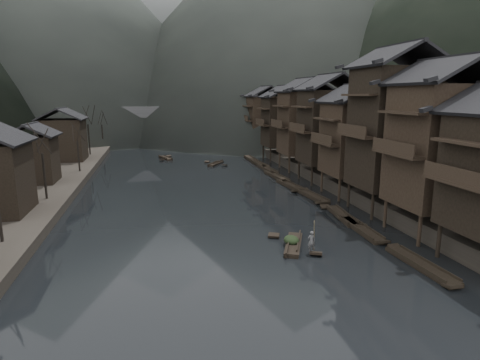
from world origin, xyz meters
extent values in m
plane|color=black|center=(0.00, 0.00, 0.00)|extent=(300.00, 300.00, 0.00)
cube|color=#2D2823|center=(35.00, 40.00, 0.90)|extent=(40.00, 200.00, 1.80)
cylinder|color=black|center=(14.20, -5.60, 1.30)|extent=(0.30, 0.30, 2.90)
cylinder|color=black|center=(16.95, -5.60, 1.30)|extent=(0.30, 0.30, 2.90)
cube|color=black|center=(13.30, -8.00, 6.13)|extent=(1.20, 5.70, 0.25)
cylinder|color=black|center=(14.20, -3.40, 1.30)|extent=(0.30, 0.30, 2.90)
cylinder|color=black|center=(14.20, 1.40, 1.30)|extent=(0.30, 0.30, 2.90)
cylinder|color=black|center=(16.95, -3.40, 1.30)|extent=(0.30, 0.30, 2.90)
cylinder|color=black|center=(16.95, 1.40, 1.30)|extent=(0.30, 0.30, 2.90)
cube|color=black|center=(17.30, -1.00, 7.55)|extent=(7.00, 6.00, 9.90)
cube|color=black|center=(13.30, -1.00, 7.05)|extent=(1.20, 5.70, 0.25)
cylinder|color=black|center=(14.20, 3.60, 1.30)|extent=(0.30, 0.30, 2.90)
cylinder|color=black|center=(14.20, 8.40, 1.30)|extent=(0.30, 0.30, 2.90)
cylinder|color=black|center=(16.95, 3.60, 1.30)|extent=(0.30, 0.30, 2.90)
cylinder|color=black|center=(16.95, 8.40, 1.30)|extent=(0.30, 0.30, 2.90)
cube|color=black|center=(17.30, 6.00, 8.43)|extent=(7.00, 6.00, 11.65)
cube|color=black|center=(13.30, 6.00, 7.84)|extent=(1.20, 5.70, 0.25)
cylinder|color=black|center=(14.20, 10.60, 1.30)|extent=(0.30, 0.30, 2.90)
cylinder|color=black|center=(14.20, 15.40, 1.30)|extent=(0.30, 0.30, 2.90)
cylinder|color=black|center=(16.95, 10.60, 1.30)|extent=(0.30, 0.30, 2.90)
cylinder|color=black|center=(16.95, 15.40, 1.30)|extent=(0.30, 0.30, 2.90)
cube|color=black|center=(17.30, 13.00, 6.71)|extent=(7.00, 6.00, 8.21)
cube|color=black|center=(13.30, 13.00, 6.30)|extent=(1.20, 5.70, 0.25)
cylinder|color=black|center=(14.20, 18.60, 1.30)|extent=(0.30, 0.30, 2.90)
cylinder|color=black|center=(14.20, 23.40, 1.30)|extent=(0.30, 0.30, 2.90)
cylinder|color=black|center=(16.95, 18.60, 1.30)|extent=(0.30, 0.30, 2.90)
cylinder|color=black|center=(16.95, 23.40, 1.30)|extent=(0.30, 0.30, 2.90)
cube|color=black|center=(17.30, 21.00, 7.44)|extent=(7.00, 6.00, 9.69)
cube|color=black|center=(13.30, 21.00, 6.96)|extent=(1.20, 5.70, 0.25)
cylinder|color=black|center=(14.20, 27.60, 1.30)|extent=(0.30, 0.30, 2.90)
cylinder|color=black|center=(14.20, 32.40, 1.30)|extent=(0.30, 0.30, 2.90)
cylinder|color=black|center=(16.95, 27.60, 1.30)|extent=(0.30, 0.30, 2.90)
cylinder|color=black|center=(16.95, 32.40, 1.30)|extent=(0.30, 0.30, 2.90)
cube|color=black|center=(17.30, 30.00, 7.36)|extent=(7.00, 6.00, 9.51)
cube|color=black|center=(13.30, 30.00, 6.88)|extent=(1.20, 5.70, 0.25)
cylinder|color=black|center=(14.20, 37.60, 1.30)|extent=(0.30, 0.30, 2.90)
cylinder|color=black|center=(14.20, 42.40, 1.30)|extent=(0.30, 0.30, 2.90)
cylinder|color=black|center=(16.95, 37.60, 1.30)|extent=(0.30, 0.30, 2.90)
cylinder|color=black|center=(16.95, 42.40, 1.30)|extent=(0.30, 0.30, 2.90)
cube|color=black|center=(17.30, 40.00, 6.91)|extent=(7.00, 6.00, 8.62)
cube|color=black|center=(13.30, 40.00, 6.48)|extent=(1.20, 5.70, 0.25)
cylinder|color=black|center=(14.20, 49.60, 1.30)|extent=(0.30, 0.30, 2.90)
cylinder|color=black|center=(14.20, 54.40, 1.30)|extent=(0.30, 0.30, 2.90)
cylinder|color=black|center=(16.95, 49.60, 1.30)|extent=(0.30, 0.30, 2.90)
cylinder|color=black|center=(16.95, 54.40, 1.30)|extent=(0.30, 0.30, 2.90)
cube|color=black|center=(17.30, 52.00, 6.97)|extent=(7.00, 6.00, 8.74)
cube|color=black|center=(13.30, 52.00, 6.54)|extent=(1.20, 5.70, 0.25)
cube|color=black|center=(-20.50, 24.00, 4.10)|extent=(5.00, 5.00, 5.80)
cube|color=black|center=(-20.50, 42.00, 4.60)|extent=(6.50, 6.50, 6.80)
cylinder|color=black|center=(-17.00, 1.93, 3.42)|extent=(0.24, 0.24, 4.43)
cylinder|color=black|center=(-17.00, 14.90, 3.62)|extent=(0.24, 0.24, 4.85)
cylinder|color=black|center=(-17.00, 30.72, 3.38)|extent=(0.24, 0.24, 4.36)
cylinder|color=black|center=(-17.00, 47.88, 3.96)|extent=(0.24, 0.24, 5.52)
cylinder|color=black|center=(-17.00, 60.69, 3.47)|extent=(0.24, 0.24, 4.54)
cube|color=black|center=(11.84, -6.93, 0.15)|extent=(1.35, 6.69, 0.30)
cube|color=black|center=(11.84, -6.93, 0.33)|extent=(1.40, 6.55, 0.10)
cube|color=black|center=(11.96, -3.74, 0.29)|extent=(0.97, 0.85, 0.34)
cube|color=black|center=(11.72, -10.12, 0.29)|extent=(0.97, 0.85, 0.34)
cube|color=black|center=(11.60, 0.88, 0.15)|extent=(1.35, 6.88, 0.30)
cube|color=black|center=(11.60, 0.88, 0.33)|extent=(1.40, 6.74, 0.10)
cube|color=black|center=(11.48, 4.17, 0.29)|extent=(0.97, 0.87, 0.35)
cube|color=black|center=(11.72, -2.40, 0.29)|extent=(0.97, 0.87, 0.35)
cube|color=black|center=(11.77, 4.97, 0.15)|extent=(1.79, 6.60, 0.30)
cube|color=black|center=(11.77, 4.97, 0.33)|extent=(1.83, 6.47, 0.10)
cube|color=black|center=(11.44, 8.08, 0.29)|extent=(1.01, 0.90, 0.34)
cube|color=black|center=(12.11, 1.86, 0.29)|extent=(1.01, 0.90, 0.34)
cube|color=black|center=(11.90, 12.76, 0.15)|extent=(1.75, 6.50, 0.30)
cube|color=black|center=(11.90, 12.76, 0.33)|extent=(1.80, 6.37, 0.10)
cube|color=black|center=(12.22, 15.82, 0.29)|extent=(1.01, 0.88, 0.34)
cube|color=black|center=(11.59, 9.69, 0.29)|extent=(1.01, 0.88, 0.34)
cube|color=black|center=(11.23, 18.64, 0.15)|extent=(1.84, 6.55, 0.30)
cube|color=black|center=(11.23, 18.64, 0.33)|extent=(1.88, 6.42, 0.10)
cube|color=black|center=(11.59, 21.73, 0.29)|extent=(1.02, 0.90, 0.34)
cube|color=black|center=(10.88, 15.56, 0.29)|extent=(1.02, 0.90, 0.34)
cube|color=black|center=(11.27, 24.56, 0.15)|extent=(1.79, 7.71, 0.30)
cube|color=black|center=(11.27, 24.56, 0.33)|extent=(1.83, 7.56, 0.10)
cube|color=black|center=(11.60, 28.21, 0.29)|extent=(1.02, 1.02, 0.37)
cube|color=black|center=(10.93, 20.91, 0.29)|extent=(1.02, 1.02, 0.37)
cube|color=black|center=(11.56, 30.51, 0.15)|extent=(1.52, 7.56, 0.30)
cube|color=black|center=(11.56, 30.51, 0.33)|extent=(1.57, 7.41, 0.10)
cube|color=black|center=(11.76, 34.11, 0.29)|extent=(0.99, 0.97, 0.36)
cube|color=black|center=(11.35, 26.91, 0.29)|extent=(0.99, 0.97, 0.36)
cube|color=black|center=(11.62, 34.98, 0.15)|extent=(1.62, 5.92, 0.30)
cube|color=black|center=(11.62, 34.98, 0.33)|extent=(1.67, 5.81, 0.10)
cube|color=black|center=(11.87, 37.78, 0.29)|extent=(1.00, 0.81, 0.32)
cube|color=black|center=(11.36, 32.19, 0.29)|extent=(1.00, 0.81, 0.32)
cube|color=black|center=(11.48, 41.07, 0.15)|extent=(1.17, 6.64, 0.30)
cube|color=black|center=(11.48, 41.07, 0.33)|extent=(1.22, 6.50, 0.10)
cube|color=black|center=(11.51, 44.25, 0.29)|extent=(0.94, 0.82, 0.34)
cube|color=black|center=(11.45, 37.89, 0.29)|extent=(0.94, 0.82, 0.34)
cube|color=black|center=(4.40, 37.54, 0.15)|extent=(3.37, 4.62, 0.30)
cube|color=black|center=(4.40, 37.54, 0.33)|extent=(3.36, 4.57, 0.10)
cube|color=black|center=(3.19, 39.51, 0.29)|extent=(1.04, 0.96, 0.30)
cube|color=black|center=(5.61, 35.58, 0.29)|extent=(1.04, 0.96, 0.30)
cube|color=black|center=(-3.81, 45.59, 0.15)|extent=(2.48, 4.99, 0.30)
cube|color=black|center=(-3.81, 45.59, 0.33)|extent=(2.50, 4.91, 0.10)
cube|color=black|center=(-3.08, 47.84, 0.29)|extent=(1.00, 0.85, 0.30)
cube|color=black|center=(-4.55, 43.35, 0.29)|extent=(1.00, 0.85, 0.30)
cube|color=black|center=(3.05, 61.71, 0.15)|extent=(3.48, 4.39, 0.30)
cube|color=black|center=(3.05, 61.71, 0.33)|extent=(3.47, 4.34, 0.10)
cube|color=black|center=(1.77, 63.54, 0.29)|extent=(1.03, 0.97, 0.29)
cube|color=black|center=(4.33, 59.88, 0.29)|extent=(1.03, 0.97, 0.29)
cube|color=#4C4C4F|center=(0.00, 72.00, 7.20)|extent=(40.00, 6.00, 1.60)
cube|color=#4C4C4F|center=(0.00, 69.30, 8.50)|extent=(40.00, 0.50, 1.00)
cube|color=#4C4C4F|center=(0.00, 74.70, 8.50)|extent=(40.00, 0.50, 1.00)
cube|color=#4C4C4F|center=(-14.00, 72.00, 3.20)|extent=(3.20, 6.00, 6.40)
cube|color=#4C4C4F|center=(-4.50, 72.00, 3.20)|extent=(3.20, 6.00, 6.40)
cube|color=#4C4C4F|center=(4.50, 72.00, 3.20)|extent=(3.20, 6.00, 6.40)
cube|color=#4C4C4F|center=(14.00, 72.00, 3.20)|extent=(3.20, 6.00, 6.40)
cone|color=gray|center=(0.00, 210.00, 57.82)|extent=(320.00, 320.00, 115.63)
cube|color=black|center=(4.58, -1.35, 0.15)|extent=(2.99, 4.98, 0.30)
cube|color=black|center=(4.58, -1.35, 0.33)|extent=(3.00, 4.91, 0.10)
cube|color=black|center=(3.62, 0.84, 0.29)|extent=(1.09, 0.94, 0.30)
cube|color=black|center=(5.54, -3.53, 0.29)|extent=(1.09, 0.94, 0.30)
ellipsoid|color=black|center=(4.48, -1.12, 0.80)|extent=(1.19, 1.55, 0.71)
imported|color=#5D5D60|center=(5.34, -3.07, 1.24)|extent=(0.61, 0.42, 1.59)
cylinder|color=#8C7A51|center=(5.54, -3.07, 3.67)|extent=(0.93, 1.93, 3.26)
camera|label=1|loc=(-5.85, -29.57, 11.68)|focal=30.00mm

